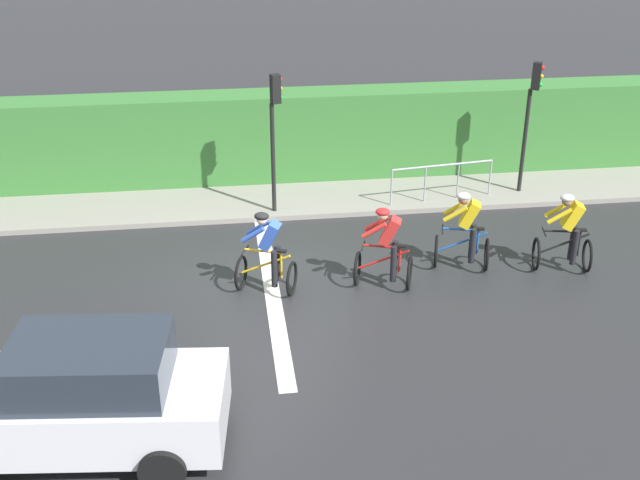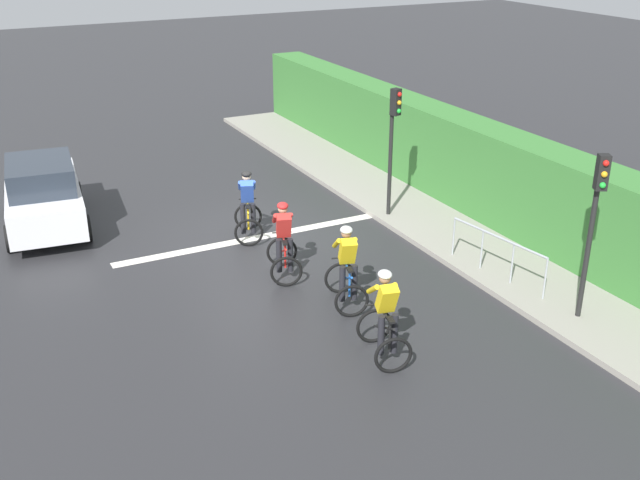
% 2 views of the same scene
% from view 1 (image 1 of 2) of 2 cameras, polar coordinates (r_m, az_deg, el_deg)
% --- Properties ---
extents(ground_plane, '(80.00, 80.00, 0.00)m').
position_cam_1_polar(ground_plane, '(15.59, -3.80, -3.36)').
color(ground_plane, '#28282B').
extents(sidewalk_kerb, '(2.80, 25.36, 0.12)m').
position_cam_1_polar(sidewalk_kerb, '(19.80, 1.04, 3.42)').
color(sidewalk_kerb, gray).
rests_on(sidewalk_kerb, ground).
extents(stone_wall_low, '(0.44, 25.36, 0.46)m').
position_cam_1_polar(stone_wall_low, '(20.57, 0.67, 4.79)').
color(stone_wall_low, gray).
rests_on(stone_wall_low, ground).
extents(hedge_wall, '(1.10, 25.36, 2.33)m').
position_cam_1_polar(hedge_wall, '(20.53, 0.56, 7.53)').
color(hedge_wall, '#387533').
rests_on(hedge_wall, ground).
extents(road_marking_stop_line, '(7.00, 0.30, 0.01)m').
position_cam_1_polar(road_marking_stop_line, '(15.59, -3.53, -3.33)').
color(road_marking_stop_line, silver).
rests_on(road_marking_stop_line, ground).
extents(cyclist_lead, '(0.90, 1.20, 1.66)m').
position_cam_1_polar(cyclist_lead, '(16.57, 17.35, 0.38)').
color(cyclist_lead, black).
rests_on(cyclist_lead, ground).
extents(cyclist_second, '(0.96, 1.23, 1.66)m').
position_cam_1_polar(cyclist_second, '(16.16, 10.40, 0.51)').
color(cyclist_second, black).
rests_on(cyclist_second, ground).
extents(cyclist_mid, '(1.00, 1.24, 1.66)m').
position_cam_1_polar(cyclist_mid, '(15.24, 4.78, -0.73)').
color(cyclist_mid, black).
rests_on(cyclist_mid, ground).
extents(cyclist_fourth, '(1.02, 1.25, 1.66)m').
position_cam_1_polar(cyclist_fourth, '(15.04, -3.81, -1.07)').
color(cyclist_fourth, black).
rests_on(cyclist_fourth, ground).
extents(car_white, '(2.21, 4.26, 1.76)m').
position_cam_1_polar(car_white, '(11.58, -16.87, -10.80)').
color(car_white, silver).
rests_on(car_white, ground).
extents(traffic_light_near_crossing, '(0.25, 0.31, 3.34)m').
position_cam_1_polar(traffic_light_near_crossing, '(17.95, -3.29, 8.35)').
color(traffic_light_near_crossing, black).
rests_on(traffic_light_near_crossing, ground).
extents(traffic_light_far_junction, '(0.27, 0.29, 3.34)m').
position_cam_1_polar(traffic_light_far_junction, '(19.72, 14.95, 9.12)').
color(traffic_light_far_junction, black).
rests_on(traffic_light_far_junction, ground).
extents(pedestrian_railing_kerbside, '(0.40, 2.58, 1.03)m').
position_cam_1_polar(pedestrian_railing_kerbside, '(19.24, 8.79, 4.64)').
color(pedestrian_railing_kerbside, '#999EA3').
rests_on(pedestrian_railing_kerbside, ground).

